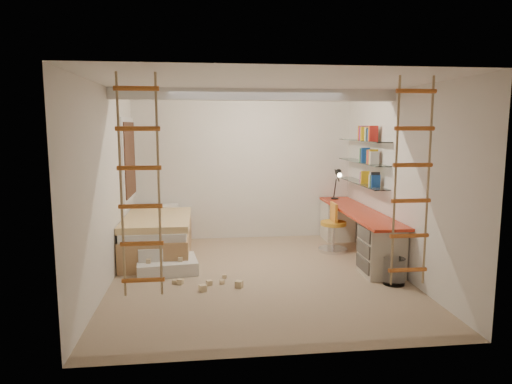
{
  "coord_description": "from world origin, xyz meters",
  "views": [
    {
      "loc": [
        -0.76,
        -6.12,
        2.09
      ],
      "look_at": [
        0.0,
        0.3,
        1.15
      ],
      "focal_mm": 32.0,
      "sensor_mm": 36.0,
      "label": 1
    }
  ],
  "objects": [
    {
      "name": "floor",
      "position": [
        0.0,
        0.0,
        0.0
      ],
      "size": [
        4.5,
        4.5,
        0.0
      ],
      "primitive_type": "plane",
      "color": "#94805F",
      "rests_on": "ground"
    },
    {
      "name": "ceiling_beam",
      "position": [
        0.0,
        0.3,
        2.52
      ],
      "size": [
        4.0,
        0.18,
        0.16
      ],
      "primitive_type": "cube",
      "color": "white",
      "rests_on": "ceiling"
    },
    {
      "name": "window_frame",
      "position": [
        -1.97,
        1.5,
        1.55
      ],
      "size": [
        0.06,
        1.15,
        1.35
      ],
      "primitive_type": "cube",
      "color": "white",
      "rests_on": "wall_left"
    },
    {
      "name": "window_blind",
      "position": [
        -1.93,
        1.5,
        1.55
      ],
      "size": [
        0.02,
        1.0,
        1.2
      ],
      "primitive_type": "cube",
      "color": "#4C2D1E",
      "rests_on": "window_frame"
    },
    {
      "name": "rope_ladder_left",
      "position": [
        -1.35,
        -1.75,
        1.52
      ],
      "size": [
        0.41,
        0.04,
        2.13
      ],
      "primitive_type": null,
      "color": "#BE6320",
      "rests_on": "ceiling"
    },
    {
      "name": "rope_ladder_right",
      "position": [
        1.35,
        -1.75,
        1.52
      ],
      "size": [
        0.41,
        0.04,
        2.13
      ],
      "primitive_type": null,
      "color": "orange",
      "rests_on": "ceiling"
    },
    {
      "name": "waste_bin",
      "position": [
        1.75,
        -0.54,
        0.18
      ],
      "size": [
        0.28,
        0.28,
        0.36
      ],
      "primitive_type": "cylinder",
      "color": "white",
      "rests_on": "floor"
    },
    {
      "name": "desk",
      "position": [
        1.72,
        0.86,
        0.4
      ],
      "size": [
        0.56,
        2.8,
        0.75
      ],
      "color": "red",
      "rests_on": "floor"
    },
    {
      "name": "shelves",
      "position": [
        1.87,
        1.13,
        1.5
      ],
      "size": [
        0.25,
        1.8,
        0.71
      ],
      "color": "white",
      "rests_on": "wall_right"
    },
    {
      "name": "bed",
      "position": [
        -1.48,
        1.23,
        0.33
      ],
      "size": [
        1.02,
        2.0,
        0.69
      ],
      "color": "#AD7F51",
      "rests_on": "floor"
    },
    {
      "name": "task_lamp",
      "position": [
        1.67,
        1.82,
        1.14
      ],
      "size": [
        0.14,
        0.36,
        0.57
      ],
      "color": "black",
      "rests_on": "desk"
    },
    {
      "name": "swivel_chair",
      "position": [
        1.4,
        1.12,
        0.3
      ],
      "size": [
        0.5,
        0.5,
        0.82
      ],
      "color": "gold",
      "rests_on": "floor"
    },
    {
      "name": "play_platform",
      "position": [
        -1.33,
        0.37,
        0.15
      ],
      "size": [
        0.92,
        0.75,
        0.37
      ],
      "color": "silver",
      "rests_on": "floor"
    },
    {
      "name": "toy_blocks",
      "position": [
        -1.01,
        0.02,
        0.2
      ],
      "size": [
        1.29,
        1.05,
        0.64
      ],
      "color": "#CCB284",
      "rests_on": "floor"
    },
    {
      "name": "books",
      "position": [
        1.87,
        1.13,
        1.66
      ],
      "size": [
        0.14,
        0.7,
        0.92
      ],
      "color": "#194CA5",
      "rests_on": "shelves"
    }
  ]
}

